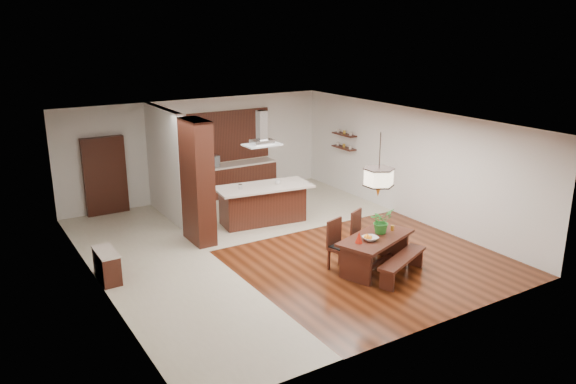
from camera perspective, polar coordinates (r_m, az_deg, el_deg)
room_shell at (r=12.42m, az=-1.18°, el=3.38°), size 9.00×9.04×2.92m
tile_hallway at (r=12.00m, az=-12.60°, el=-7.92°), size 2.50×9.00×0.01m
tile_kitchen at (r=15.67m, az=-1.87°, el=-1.61°), size 5.50×4.00×0.01m
soffit_band at (r=12.26m, az=-1.20°, el=7.13°), size 8.00×9.00×0.02m
partition_pier at (r=13.01m, az=-9.19°, el=1.00°), size 0.45×1.00×2.90m
partition_stub at (r=14.91m, az=-12.34°, el=2.84°), size 0.18×2.40×2.90m
hallway_console at (r=11.79m, az=-17.90°, el=-7.15°), size 0.37×0.88×0.63m
hallway_doorway at (r=15.69m, az=-18.09°, el=1.56°), size 1.10×0.20×2.10m
rear_counter at (r=16.86m, az=-5.51°, el=1.31°), size 2.60×0.62×0.95m
kitchen_window at (r=16.80m, az=-6.03°, el=5.71°), size 2.60×0.08×1.50m
shelf_lower at (r=16.79m, az=5.70°, el=4.49°), size 0.26×0.90×0.04m
shelf_upper at (r=16.71m, az=5.74°, el=5.83°), size 0.26×0.90×0.04m
dining_table at (r=11.78m, az=8.87°, el=-5.37°), size 1.94×1.41×0.73m
dining_bench at (r=11.63m, az=11.52°, el=-7.49°), size 1.59×0.94×0.45m
dining_chair_left at (r=11.69m, az=5.51°, el=-5.45°), size 0.58×0.58×1.06m
dining_chair_right at (r=12.39m, az=7.74°, el=-4.30°), size 0.61×0.61×1.03m
pendant_lantern at (r=11.26m, az=9.26°, el=2.72°), size 0.64×0.64×1.31m
foliage_plant at (r=11.84m, az=9.45°, el=-2.92°), size 0.55×0.51×0.53m
fruit_bowl at (r=11.49m, az=8.35°, el=-4.69°), size 0.34×0.34×0.08m
napkin_cone at (r=11.29m, az=7.22°, el=-4.59°), size 0.16×0.16×0.23m
gold_ornament at (r=12.09m, az=10.55°, el=-3.61°), size 0.10×0.10×0.11m
kitchen_island at (r=14.37m, az=-2.57°, el=-1.19°), size 2.53×1.34×1.00m
range_hood at (r=13.90m, az=-2.68°, el=6.49°), size 0.90×0.55×0.87m
island_cup at (r=14.32m, az=-1.05°, el=1.01°), size 0.15×0.15×0.11m
microwave at (r=16.36m, az=-8.16°, el=3.06°), size 0.68×0.54×0.33m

